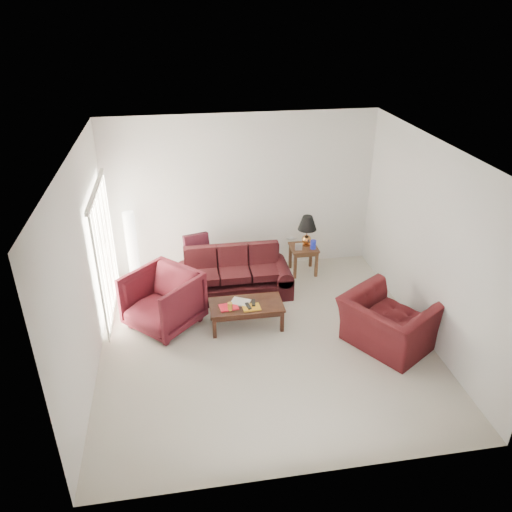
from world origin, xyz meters
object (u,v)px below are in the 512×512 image
Objects in this scene: floor_lamp at (132,247)px; armchair_left at (163,300)px; end_table at (303,259)px; coffee_table at (246,315)px; sofa at (234,274)px; armchair_right at (388,323)px.

floor_lamp reaches higher than armchair_left.
armchair_left reaches higher than end_table.
armchair_left is at bearing 148.72° from coffee_table.
coffee_table is at bearing -43.54° from floor_lamp.
sofa reaches higher than coffee_table.
armchair_left is 0.83× the size of armchair_right.
armchair_left is 0.88× the size of coffee_table.
armchair_right reaches higher than coffee_table.
end_table is at bearing 71.86° from armchair_left.
floor_lamp is 4.68m from armchair_right.
floor_lamp is 1.37× the size of armchair_left.
armchair_right is at bearing 26.88° from armchair_left.
sofa is 1.94× the size of armchair_left.
coffee_table is (-1.34, -1.58, -0.07)m from end_table.
floor_lamp is (-1.77, 0.76, 0.30)m from sofa.
armchair_right is 2.21m from coffee_table.
sofa is 1.02m from coffee_table.
sofa reaches higher than end_table.
end_table is (1.41, 0.59, -0.14)m from sofa.
end_table is at bearing 28.44° from coffee_table.
armchair_right is 1.06× the size of coffee_table.
floor_lamp reaches higher than end_table.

